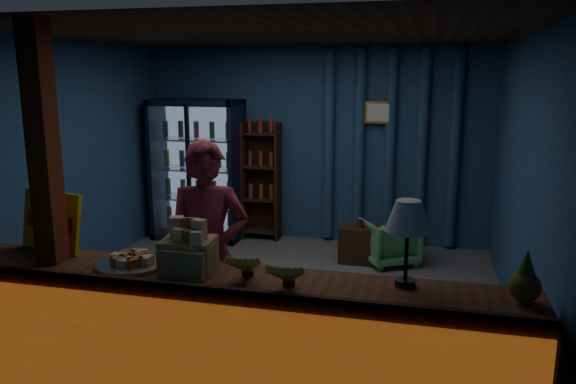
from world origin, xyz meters
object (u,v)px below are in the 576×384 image
Objects in this scene: shopkeeper at (208,254)px; green_chair at (389,242)px; pastry_tray at (131,262)px; table_lamp at (408,220)px.

green_chair is at bearing 51.62° from shopkeeper.
pastry_tray is (-1.55, -3.24, 0.71)m from green_chair.
green_chair is at bearing 64.47° from pastry_tray.
green_chair is 3.66m from pastry_tray.
shopkeeper is at bearing 162.46° from table_lamp.
shopkeeper is 1.66m from table_lamp.
table_lamp reaches higher than green_chair.
pastry_tray is at bearing -135.11° from shopkeeper.
pastry_tray is (-0.33, -0.56, 0.10)m from shopkeeper.
green_chair is 3.36m from table_lamp.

